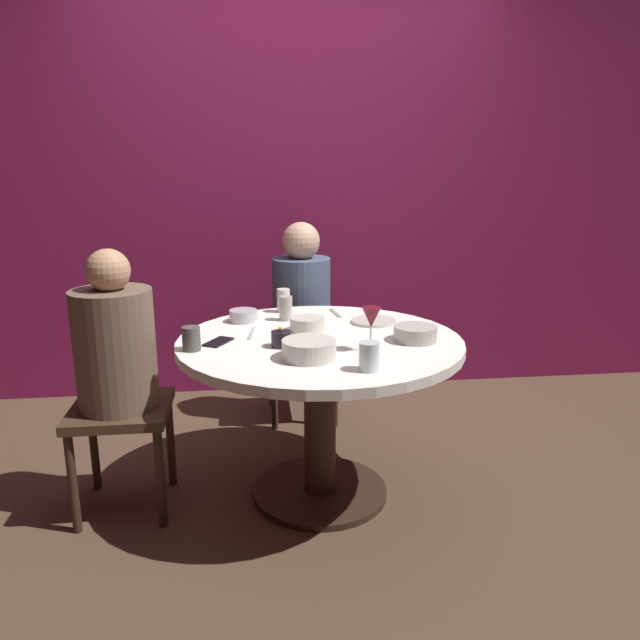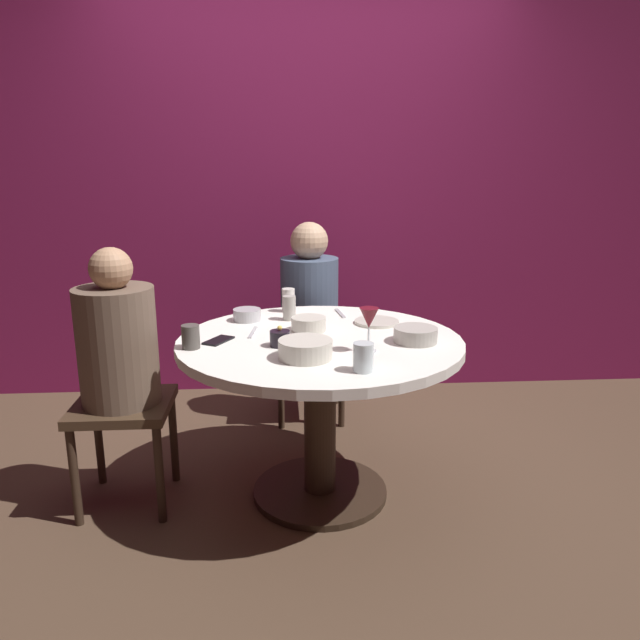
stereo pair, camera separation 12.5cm
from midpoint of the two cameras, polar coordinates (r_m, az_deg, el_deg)
ground_plane at (r=2.82m, az=1.32°, el=-16.18°), size 8.00×8.00×0.00m
back_wall at (r=3.83m, az=-0.49°, el=12.43°), size 6.00×0.10×2.60m
dining_table at (r=2.58m, az=1.39°, el=-5.43°), size 1.20×1.20×0.73m
seated_diner_left at (r=2.60m, az=-17.36°, el=-2.75°), size 0.40×0.40×1.13m
seated_diner_back at (r=3.39m, az=0.05°, el=2.06°), size 0.40×0.40×1.14m
candle_holder at (r=2.41m, az=-2.35°, el=-1.76°), size 0.08×0.08×0.09m
wine_glass at (r=2.33m, az=6.22°, el=-0.00°), size 0.08×0.08×0.18m
dinner_plate at (r=2.78m, az=6.70°, el=-0.19°), size 0.21×0.21×0.01m
cell_phone at (r=2.51m, az=-8.23°, el=-1.95°), size 0.13×0.16×0.01m
bowl_serving_large at (r=2.82m, az=-5.69°, el=0.49°), size 0.13×0.13×0.06m
bowl_salad_center at (r=2.63m, az=0.27°, el=-0.40°), size 0.15×0.15×0.06m
bowl_small_white at (r=2.51m, az=10.48°, el=-1.41°), size 0.18×0.18×0.06m
bowl_sauce_side at (r=2.26m, az=0.19°, el=-2.79°), size 0.21×0.21×0.07m
cup_near_candle at (r=2.42m, az=-10.76°, el=-1.59°), size 0.07×0.07×0.10m
cup_by_left_diner at (r=2.81m, az=-1.67°, el=1.14°), size 0.06×0.06×0.12m
cup_by_right_diner at (r=2.98m, az=-1.82°, el=1.89°), size 0.06×0.06×0.12m
cup_center_front at (r=2.13m, az=5.83°, el=-3.56°), size 0.07×0.07×0.10m
fork_near_plate at (r=2.94m, az=3.15°, el=0.63°), size 0.04×0.18×0.01m
knife_near_plate at (r=2.62m, az=-5.04°, el=-1.18°), size 0.04×0.18×0.01m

